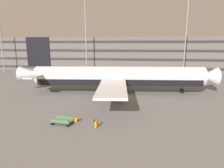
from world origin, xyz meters
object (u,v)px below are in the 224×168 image
at_px(suitcase_laid_flat, 96,124).
at_px(suitcase_purple, 76,120).
at_px(airliner, 117,77).
at_px(backpack_scuffed, 93,120).
at_px(baggage_cart, 62,121).

relative_size(suitcase_laid_flat, suitcase_purple, 1.15).
bearing_deg(airliner, backpack_scuffed, -95.18).
relative_size(airliner, backpack_scuffed, 76.39).
bearing_deg(suitcase_purple, backpack_scuffed, 11.71).
bearing_deg(airliner, suitcase_laid_flat, -92.32).
bearing_deg(suitcase_laid_flat, suitcase_purple, 159.02).
relative_size(suitcase_laid_flat, backpack_scuffed, 1.88).
distance_m(airliner, baggage_cart, 18.15).
bearing_deg(backpack_scuffed, baggage_cart, -162.91).
distance_m(backpack_scuffed, baggage_cart, 3.95).
bearing_deg(suitcase_laid_flat, airliner, 87.68).
xyz_separation_m(airliner, baggage_cart, (-5.22, -17.15, -2.82)).
distance_m(suitcase_laid_flat, baggage_cart, 4.53).
height_order(airliner, baggage_cart, airliner).
distance_m(airliner, suitcase_laid_flat, 17.81).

